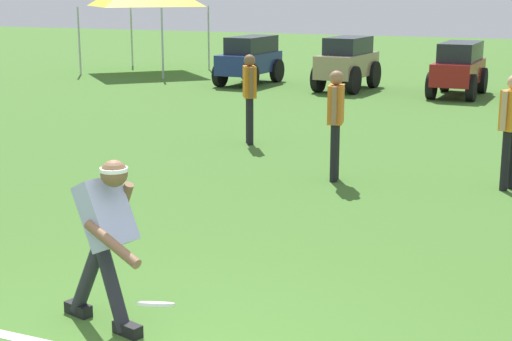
{
  "coord_description": "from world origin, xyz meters",
  "views": [
    {
      "loc": [
        2.87,
        -4.11,
        2.68
      ],
      "look_at": [
        -0.21,
        2.84,
        0.9
      ],
      "focal_mm": 55.0,
      "sensor_mm": 36.0,
      "label": 1
    }
  ],
  "objects": [
    {
      "name": "teammate_midfield",
      "position": [
        1.82,
        6.71,
        0.94
      ],
      "size": [
        0.33,
        0.47,
        1.56
      ],
      "color": "black",
      "rests_on": "ground_plane"
    },
    {
      "name": "frisbee_in_flight",
      "position": [
        0.1,
        0.38,
        0.48
      ],
      "size": [
        0.34,
        0.33,
        0.11
      ],
      "color": "white"
    },
    {
      "name": "teammate_near_sideline",
      "position": [
        -2.7,
        8.2,
        0.94
      ],
      "size": [
        0.35,
        0.46,
        1.56
      ],
      "color": "black",
      "rests_on": "ground_plane"
    },
    {
      "name": "parked_car_slot_b",
      "position": [
        -3.4,
        16.08,
        0.74
      ],
      "size": [
        1.3,
        2.41,
        1.4
      ],
      "color": "#998466",
      "rests_on": "ground_plane"
    },
    {
      "name": "parked_car_slot_c",
      "position": [
        -0.46,
        16.04,
        0.72
      ],
      "size": [
        1.17,
        2.41,
        1.34
      ],
      "color": "maroon",
      "rests_on": "ground_plane"
    },
    {
      "name": "parked_car_slot_a",
      "position": [
        -6.29,
        16.17,
        0.72
      ],
      "size": [
        1.24,
        2.44,
        1.34
      ],
      "color": "navy",
      "rests_on": "ground_plane"
    },
    {
      "name": "teammate_deep",
      "position": [
        -0.5,
        6.25,
        0.94
      ],
      "size": [
        0.26,
        0.5,
        1.56
      ],
      "color": "black",
      "rests_on": "ground_plane"
    },
    {
      "name": "frisbee_thrower",
      "position": [
        -0.58,
        0.78,
        0.79
      ],
      "size": [
        1.05,
        0.65,
        1.41
      ],
      "color": "#23232D",
      "rests_on": "ground_plane"
    }
  ]
}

